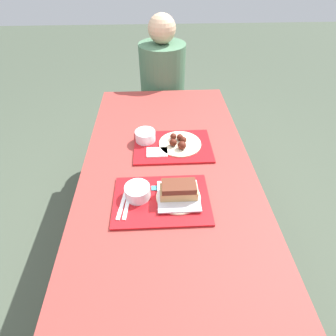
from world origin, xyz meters
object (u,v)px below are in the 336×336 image
(tray_near, at_px, (162,200))
(tray_far, at_px, (173,146))
(bowl_coleslaw_far, at_px, (145,135))
(bowl_coleslaw_near, at_px, (138,191))
(wings_plate_far, at_px, (179,143))
(brisket_sandwich_plate, at_px, (179,193))
(person_seated_across, at_px, (163,75))

(tray_near, distance_m, tray_far, 0.40)
(tray_near, distance_m, bowl_coleslaw_far, 0.46)
(bowl_coleslaw_near, bearing_deg, wings_plate_far, 59.89)
(wings_plate_far, bearing_deg, brisket_sandwich_plate, -95.24)
(bowl_coleslaw_near, xyz_separation_m, person_seated_across, (0.15, 1.29, -0.01))
(tray_far, xyz_separation_m, bowl_coleslaw_near, (-0.18, -0.37, 0.04))
(brisket_sandwich_plate, distance_m, bowl_coleslaw_far, 0.47)
(tray_far, distance_m, bowl_coleslaw_far, 0.17)
(person_seated_across, bearing_deg, tray_far, -88.38)
(bowl_coleslaw_far, bearing_deg, tray_far, -21.44)
(tray_far, distance_m, bowl_coleslaw_near, 0.41)
(bowl_coleslaw_near, bearing_deg, bowl_coleslaw_far, 86.26)
(bowl_coleslaw_near, relative_size, brisket_sandwich_plate, 0.57)
(tray_near, distance_m, wings_plate_far, 0.41)
(tray_near, xyz_separation_m, bowl_coleslaw_far, (-0.08, 0.45, 0.04))
(wings_plate_far, bearing_deg, bowl_coleslaw_far, 164.41)
(tray_far, relative_size, wings_plate_far, 1.81)
(wings_plate_far, xyz_separation_m, person_seated_across, (-0.06, 0.92, 0.01))
(tray_near, bearing_deg, bowl_coleslaw_near, 167.14)
(brisket_sandwich_plate, xyz_separation_m, wings_plate_far, (0.04, 0.39, -0.02))
(brisket_sandwich_plate, bearing_deg, person_seated_across, 91.18)
(bowl_coleslaw_near, bearing_deg, tray_far, 63.87)
(bowl_coleslaw_near, distance_m, bowl_coleslaw_far, 0.43)
(brisket_sandwich_plate, bearing_deg, tray_far, 90.13)
(tray_near, bearing_deg, tray_far, 79.19)
(brisket_sandwich_plate, bearing_deg, wings_plate_far, 84.76)
(tray_far, height_order, bowl_coleslaw_far, bowl_coleslaw_far)
(tray_near, height_order, wings_plate_far, wings_plate_far)
(tray_far, relative_size, brisket_sandwich_plate, 2.15)
(wings_plate_far, bearing_deg, tray_near, -105.65)
(tray_near, xyz_separation_m, tray_far, (0.07, 0.39, 0.00))
(tray_far, distance_m, brisket_sandwich_plate, 0.39)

